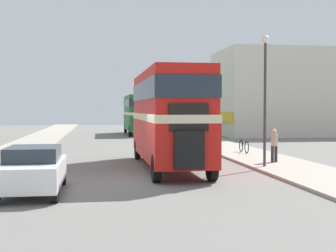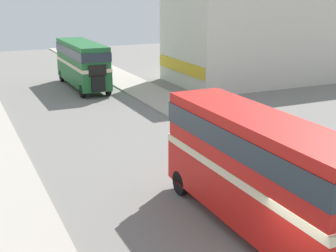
% 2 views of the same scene
% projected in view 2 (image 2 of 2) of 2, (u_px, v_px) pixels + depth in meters
% --- Properties ---
extents(double_decker_bus, '(2.41, 9.97, 4.34)m').
position_uv_depth(double_decker_bus, '(257.00, 165.00, 16.53)').
color(double_decker_bus, red).
rests_on(double_decker_bus, ground_plane).
extents(bus_distant, '(2.47, 9.53, 4.03)m').
position_uv_depth(bus_distant, '(82.00, 61.00, 40.97)').
color(bus_distant, '#1E602D').
rests_on(bus_distant, ground_plane).
extents(bicycle_on_pavement, '(0.05, 1.76, 0.78)m').
position_uv_depth(bicycle_on_pavement, '(278.00, 151.00, 24.12)').
color(bicycle_on_pavement, black).
rests_on(bicycle_on_pavement, sidewalk_right).
extents(shop_building_block, '(21.46, 9.18, 8.49)m').
position_uv_depth(shop_building_block, '(280.00, 34.00, 45.06)').
color(shop_building_block, beige).
rests_on(shop_building_block, ground_plane).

